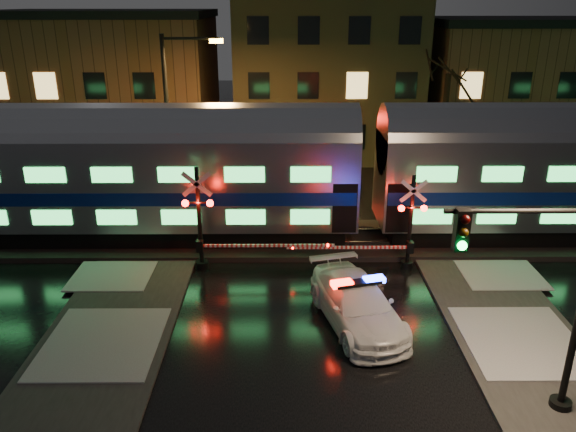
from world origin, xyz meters
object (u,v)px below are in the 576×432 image
Objects in this scene: crossing_signal_left at (209,229)px; crossing_signal_right at (401,232)px; traffic_light at (544,304)px; police_car at (357,304)px; streetlight at (174,114)px.

crossing_signal_right is at bearing -0.06° from crossing_signal_left.
traffic_light is at bearing -42.22° from crossing_signal_left.
police_car is 6.26m from traffic_light.
crossing_signal_left is 12.50m from traffic_light.
traffic_light reaches higher than crossing_signal_left.
streetlight is at bearing 110.81° from police_car.
police_car is at bearing -37.44° from crossing_signal_left.
traffic_light is (3.88, -4.28, 2.42)m from police_car.
crossing_signal_left reaches higher than crossing_signal_right.
police_car is at bearing -118.15° from crossing_signal_right.
police_car is 1.00× the size of crossing_signal_right.
crossing_signal_right is 0.92× the size of traffic_light.
crossing_signal_left is at bearing 127.92° from police_car.
traffic_light is (1.71, -8.34, 1.57)m from crossing_signal_right.
crossing_signal_left is 0.69× the size of streetlight.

